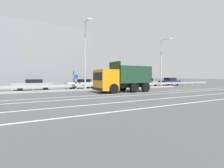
{
  "coord_description": "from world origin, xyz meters",
  "views": [
    {
      "loc": [
        -10.61,
        -19.21,
        1.74
      ],
      "look_at": [
        0.45,
        -0.12,
        0.85
      ],
      "focal_mm": 28.0,
      "sensor_mm": 36.0,
      "label": 1
    }
  ],
  "objects_px": {
    "street_lamp_2": "(162,61)",
    "church_tower": "(75,60)",
    "parked_car_4": "(117,83)",
    "parked_car_6": "(170,82)",
    "parked_car_3": "(82,84)",
    "parked_car_2": "(33,85)",
    "street_lamp_1": "(85,52)",
    "dump_truck": "(117,81)",
    "median_road_sign": "(76,82)",
    "parked_car_5": "(147,82)"
  },
  "relations": [
    {
      "from": "parked_car_3",
      "to": "church_tower",
      "type": "bearing_deg",
      "value": -17.77
    },
    {
      "from": "dump_truck",
      "to": "parked_car_6",
      "type": "relative_size",
      "value": 1.43
    },
    {
      "from": "street_lamp_1",
      "to": "parked_car_6",
      "type": "distance_m",
      "value": 20.27
    },
    {
      "from": "median_road_sign",
      "to": "parked_car_5",
      "type": "bearing_deg",
      "value": 11.17
    },
    {
      "from": "parked_car_3",
      "to": "parked_car_6",
      "type": "height_order",
      "value": "parked_car_6"
    },
    {
      "from": "parked_car_2",
      "to": "parked_car_3",
      "type": "xyz_separation_m",
      "value": [
        6.7,
        0.33,
        -0.01
      ]
    },
    {
      "from": "parked_car_3",
      "to": "dump_truck",
      "type": "bearing_deg",
      "value": -173.01
    },
    {
      "from": "street_lamp_1",
      "to": "parked_car_6",
      "type": "bearing_deg",
      "value": 9.93
    },
    {
      "from": "street_lamp_1",
      "to": "street_lamp_2",
      "type": "xyz_separation_m",
      "value": [
        13.62,
        -0.13,
        -0.45
      ]
    },
    {
      "from": "median_road_sign",
      "to": "parked_car_3",
      "type": "height_order",
      "value": "median_road_sign"
    },
    {
      "from": "median_road_sign",
      "to": "street_lamp_1",
      "type": "relative_size",
      "value": 0.24
    },
    {
      "from": "parked_car_3",
      "to": "parked_car_6",
      "type": "xyz_separation_m",
      "value": [
        18.79,
        0.01,
        0.06
      ]
    },
    {
      "from": "street_lamp_2",
      "to": "parked_car_2",
      "type": "bearing_deg",
      "value": 170.7
    },
    {
      "from": "dump_truck",
      "to": "parked_car_5",
      "type": "distance_m",
      "value": 13.19
    },
    {
      "from": "dump_truck",
      "to": "parked_car_2",
      "type": "height_order",
      "value": "dump_truck"
    },
    {
      "from": "dump_truck",
      "to": "median_road_sign",
      "type": "xyz_separation_m",
      "value": [
        -3.29,
        4.57,
        -0.18
      ]
    },
    {
      "from": "parked_car_3",
      "to": "parked_car_4",
      "type": "relative_size",
      "value": 0.98
    },
    {
      "from": "parked_car_4",
      "to": "parked_car_5",
      "type": "xyz_separation_m",
      "value": [
        6.41,
        0.12,
        -0.0
      ]
    },
    {
      "from": "street_lamp_1",
      "to": "street_lamp_2",
      "type": "bearing_deg",
      "value": -0.53
    },
    {
      "from": "dump_truck",
      "to": "church_tower",
      "type": "distance_m",
      "value": 32.79
    },
    {
      "from": "church_tower",
      "to": "street_lamp_2",
      "type": "bearing_deg",
      "value": -77.51
    },
    {
      "from": "street_lamp_2",
      "to": "parked_car_3",
      "type": "xyz_separation_m",
      "value": [
        -12.87,
        3.53,
        -3.77
      ]
    },
    {
      "from": "parked_car_3",
      "to": "street_lamp_1",
      "type": "bearing_deg",
      "value": 165.63
    },
    {
      "from": "parked_car_3",
      "to": "parked_car_5",
      "type": "relative_size",
      "value": 1.14
    },
    {
      "from": "parked_car_2",
      "to": "parked_car_4",
      "type": "distance_m",
      "value": 12.46
    },
    {
      "from": "median_road_sign",
      "to": "church_tower",
      "type": "relative_size",
      "value": 0.15
    },
    {
      "from": "parked_car_6",
      "to": "parked_car_5",
      "type": "bearing_deg",
      "value": 93.32
    },
    {
      "from": "dump_truck",
      "to": "street_lamp_1",
      "type": "distance_m",
      "value": 6.17
    },
    {
      "from": "dump_truck",
      "to": "median_road_sign",
      "type": "relative_size",
      "value": 3.16
    },
    {
      "from": "church_tower",
      "to": "median_road_sign",
      "type": "bearing_deg",
      "value": -107.91
    },
    {
      "from": "parked_car_4",
      "to": "parked_car_6",
      "type": "bearing_deg",
      "value": -85.21
    },
    {
      "from": "median_road_sign",
      "to": "church_tower",
      "type": "bearing_deg",
      "value": 72.09
    },
    {
      "from": "parked_car_2",
      "to": "church_tower",
      "type": "distance_m",
      "value": 28.36
    },
    {
      "from": "church_tower",
      "to": "parked_car_2",
      "type": "bearing_deg",
      "value": -119.07
    },
    {
      "from": "median_road_sign",
      "to": "parked_car_2",
      "type": "distance_m",
      "value": 5.59
    },
    {
      "from": "median_road_sign",
      "to": "parked_car_6",
      "type": "distance_m",
      "value": 21.11
    },
    {
      "from": "dump_truck",
      "to": "median_road_sign",
      "type": "distance_m",
      "value": 5.63
    },
    {
      "from": "street_lamp_2",
      "to": "church_tower",
      "type": "bearing_deg",
      "value": 102.49
    },
    {
      "from": "parked_car_2",
      "to": "church_tower",
      "type": "bearing_deg",
      "value": -24.37
    },
    {
      "from": "street_lamp_1",
      "to": "parked_car_3",
      "type": "distance_m",
      "value": 5.47
    },
    {
      "from": "parked_car_2",
      "to": "parked_car_6",
      "type": "xyz_separation_m",
      "value": [
        25.49,
        0.34,
        0.05
      ]
    },
    {
      "from": "parked_car_6",
      "to": "parked_car_4",
      "type": "bearing_deg",
      "value": 91.28
    },
    {
      "from": "parked_car_2",
      "to": "church_tower",
      "type": "height_order",
      "value": "church_tower"
    },
    {
      "from": "street_lamp_2",
      "to": "parked_car_3",
      "type": "distance_m",
      "value": 13.86
    },
    {
      "from": "dump_truck",
      "to": "street_lamp_2",
      "type": "height_order",
      "value": "street_lamp_2"
    },
    {
      "from": "parked_car_3",
      "to": "median_road_sign",
      "type": "bearing_deg",
      "value": 147.05
    },
    {
      "from": "street_lamp_1",
      "to": "street_lamp_2",
      "type": "height_order",
      "value": "street_lamp_1"
    },
    {
      "from": "dump_truck",
      "to": "parked_car_5",
      "type": "height_order",
      "value": "dump_truck"
    },
    {
      "from": "dump_truck",
      "to": "parked_car_2",
      "type": "xyz_separation_m",
      "value": [
        -7.95,
        7.63,
        -0.56
      ]
    },
    {
      "from": "median_road_sign",
      "to": "street_lamp_2",
      "type": "xyz_separation_m",
      "value": [
        14.91,
        -0.14,
        3.38
      ]
    }
  ]
}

